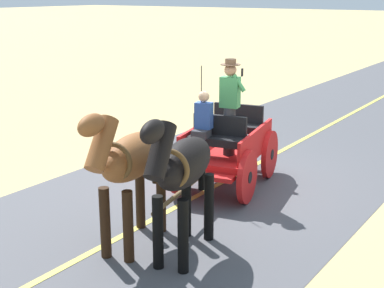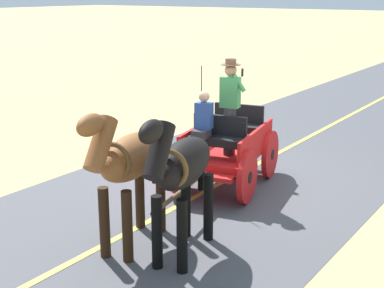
% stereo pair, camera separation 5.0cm
% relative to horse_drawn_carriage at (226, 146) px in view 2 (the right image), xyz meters
% --- Properties ---
extents(ground_plane, '(200.00, 200.00, 0.00)m').
position_rel_horse_drawn_carriage_xyz_m(ground_plane, '(0.13, -0.22, -0.82)').
color(ground_plane, tan).
extents(road_surface, '(5.90, 160.00, 0.01)m').
position_rel_horse_drawn_carriage_xyz_m(road_surface, '(0.13, -0.22, -0.81)').
color(road_surface, '#4C4C51').
rests_on(road_surface, ground).
extents(road_centre_stripe, '(0.12, 160.00, 0.00)m').
position_rel_horse_drawn_carriage_xyz_m(road_centre_stripe, '(0.13, -0.22, -0.81)').
color(road_centre_stripe, '#DBCC4C').
rests_on(road_centre_stripe, road_surface).
extents(horse_drawn_carriage, '(1.88, 4.51, 2.50)m').
position_rel_horse_drawn_carriage_xyz_m(horse_drawn_carriage, '(0.00, 0.00, 0.00)').
color(horse_drawn_carriage, red).
rests_on(horse_drawn_carriage, ground).
extents(horse_near_side, '(0.93, 2.14, 2.21)m').
position_rel_horse_drawn_carriage_xyz_m(horse_near_side, '(-1.02, 2.88, 0.51)').
color(horse_near_side, black).
rests_on(horse_near_side, ground).
extents(horse_off_side, '(0.89, 2.15, 2.21)m').
position_rel_horse_drawn_carriage_xyz_m(horse_off_side, '(-0.22, 3.05, 0.51)').
color(horse_off_side, brown).
rests_on(horse_off_side, ground).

